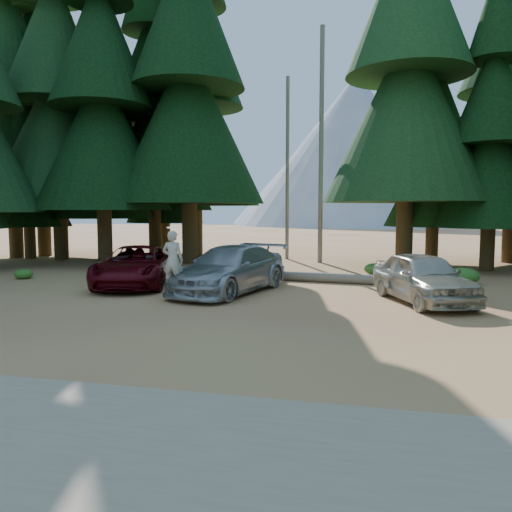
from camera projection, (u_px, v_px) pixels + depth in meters
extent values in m
plane|color=#AA6948|center=(226.00, 321.00, 12.25)|extent=(160.00, 160.00, 0.00)
cube|color=tan|center=(71.00, 438.00, 5.94)|extent=(26.00, 3.50, 0.01)
cylinder|color=#746A5D|center=(321.00, 146.00, 25.58)|extent=(0.24, 0.24, 12.00)
cylinder|color=#746A5D|center=(287.00, 169.00, 27.58)|extent=(0.20, 0.20, 10.00)
cone|color=gray|center=(355.00, 150.00, 93.41)|extent=(44.00, 44.00, 28.00)
cone|color=gray|center=(318.00, 176.00, 105.28)|extent=(36.00, 36.00, 20.00)
imported|color=#570710|center=(136.00, 266.00, 17.99)|extent=(3.51, 5.57, 1.43)
imported|color=#ACAFB5|center=(230.00, 269.00, 16.53)|extent=(3.41, 5.66, 1.53)
imported|color=#BCB8A7|center=(423.00, 277.00, 14.70)|extent=(3.21, 4.71, 1.49)
imported|color=beige|center=(173.00, 260.00, 14.88)|extent=(0.65, 0.43, 1.77)
cylinder|color=white|center=(173.00, 228.00, 14.84)|extent=(0.36, 0.36, 0.04)
cylinder|color=#746A5D|center=(218.00, 272.00, 20.73)|extent=(4.83, 0.52, 0.34)
cylinder|color=#746A5D|center=(288.00, 276.00, 19.59)|extent=(3.19, 0.30, 0.26)
cylinder|color=#746A5D|center=(358.00, 279.00, 18.41)|extent=(5.72, 1.02, 0.37)
ellipsoid|color=#277222|center=(129.00, 265.00, 22.35)|extent=(0.98, 0.98, 0.54)
ellipsoid|color=#277222|center=(257.00, 266.00, 21.97)|extent=(1.05, 1.05, 0.58)
ellipsoid|color=#277222|center=(250.00, 273.00, 19.29)|extent=(1.04, 1.04, 0.57)
ellipsoid|color=#277222|center=(375.00, 269.00, 21.11)|extent=(0.87, 0.87, 0.48)
ellipsoid|color=#277222|center=(450.00, 275.00, 19.02)|extent=(0.88, 0.88, 0.49)
ellipsoid|color=#277222|center=(463.00, 276.00, 18.21)|extent=(1.13, 1.13, 0.62)
ellipsoid|color=#277222|center=(24.00, 274.00, 19.84)|extent=(0.70, 0.70, 0.39)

